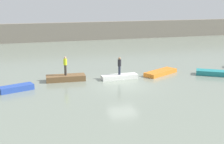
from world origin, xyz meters
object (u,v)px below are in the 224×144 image
at_px(rowboat_white, 119,77).
at_px(person_dark_shirt, 119,65).
at_px(rowboat_teal, 215,73).
at_px(person_hiviz_shirt, 65,65).
at_px(rowboat_orange, 161,72).
at_px(rowboat_brown, 66,78).
at_px(rowboat_blue, 16,88).

xyz_separation_m(rowboat_white, person_dark_shirt, (0.00, 0.00, 1.12)).
xyz_separation_m(rowboat_teal, person_hiviz_shirt, (-14.17, 2.06, 1.24)).
height_order(rowboat_orange, person_hiviz_shirt, person_hiviz_shirt).
bearing_deg(rowboat_orange, rowboat_white, 157.60).
bearing_deg(rowboat_teal, rowboat_brown, -156.21).
relative_size(rowboat_teal, person_hiviz_shirt, 2.01).
distance_m(rowboat_white, person_hiviz_shirt, 5.09).
distance_m(rowboat_white, rowboat_orange, 4.44).
bearing_deg(rowboat_white, person_hiviz_shirt, 169.30).
relative_size(rowboat_orange, rowboat_teal, 1.10).
height_order(rowboat_brown, rowboat_teal, rowboat_brown).
bearing_deg(rowboat_brown, rowboat_white, -5.54).
bearing_deg(rowboat_orange, person_hiviz_shirt, 149.76).
height_order(rowboat_white, person_hiviz_shirt, person_hiviz_shirt).
distance_m(rowboat_blue, person_hiviz_shirt, 4.88).
relative_size(rowboat_brown, rowboat_white, 1.03).
bearing_deg(rowboat_orange, rowboat_brown, 149.76).
relative_size(rowboat_brown, rowboat_orange, 0.92).
xyz_separation_m(rowboat_blue, person_hiviz_shirt, (4.28, 1.99, 1.24)).
bearing_deg(person_dark_shirt, rowboat_orange, 6.26).
distance_m(rowboat_orange, person_dark_shirt, 4.58).
bearing_deg(rowboat_blue, rowboat_brown, 6.12).
distance_m(rowboat_blue, person_dark_shirt, 9.30).
distance_m(rowboat_brown, rowboat_teal, 14.32).
bearing_deg(person_dark_shirt, rowboat_white, 0.00).
bearing_deg(rowboat_white, rowboat_orange, 4.20).
bearing_deg(person_hiviz_shirt, rowboat_orange, -1.58).
distance_m(rowboat_brown, person_dark_shirt, 5.04).
distance_m(rowboat_teal, person_dark_shirt, 9.45).
bearing_deg(rowboat_blue, rowboat_white, -11.06).
bearing_deg(rowboat_orange, person_dark_shirt, 157.60).
bearing_deg(rowboat_teal, rowboat_white, -156.01).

